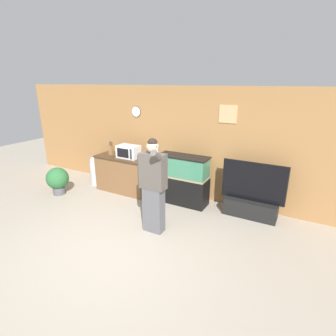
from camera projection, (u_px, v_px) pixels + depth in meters
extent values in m
plane|color=gray|center=(113.00, 246.00, 4.49)|extent=(18.00, 18.00, 0.00)
cube|color=olive|center=(180.00, 143.00, 6.23)|extent=(10.00, 0.06, 2.60)
cube|color=tan|center=(228.00, 114.00, 5.46)|extent=(0.38, 0.02, 0.37)
cylinder|color=white|center=(136.00, 112.00, 6.54)|extent=(0.25, 0.03, 0.25)
cylinder|color=black|center=(136.00, 112.00, 6.55)|extent=(0.27, 0.01, 0.27)
cube|color=brown|center=(124.00, 174.00, 6.66)|extent=(1.39, 0.62, 0.87)
cube|color=#3D2A19|center=(123.00, 157.00, 6.51)|extent=(1.43, 0.66, 0.03)
cube|color=silver|center=(129.00, 152.00, 6.37)|extent=(0.54, 0.33, 0.31)
cube|color=black|center=(123.00, 153.00, 6.24)|extent=(0.33, 0.01, 0.21)
cube|color=#2D2D33|center=(131.00, 154.00, 6.14)|extent=(0.05, 0.01, 0.24)
cube|color=brown|center=(111.00, 150.00, 6.62)|extent=(0.10, 0.10, 0.23)
cylinder|color=black|center=(110.00, 144.00, 6.59)|extent=(0.02, 0.02, 0.11)
cylinder|color=black|center=(111.00, 144.00, 6.58)|extent=(0.02, 0.02, 0.08)
cylinder|color=black|center=(112.00, 145.00, 6.56)|extent=(0.02, 0.02, 0.07)
cylinder|color=black|center=(111.00, 143.00, 6.62)|extent=(0.02, 0.02, 0.10)
cylinder|color=black|center=(112.00, 144.00, 6.61)|extent=(0.02, 0.02, 0.09)
cube|color=black|center=(183.00, 190.00, 6.02)|extent=(1.15, 0.45, 0.63)
cube|color=#937F5B|center=(183.00, 176.00, 5.91)|extent=(1.12, 0.44, 0.04)
cube|color=#387556|center=(183.00, 167.00, 5.84)|extent=(1.11, 0.44, 0.48)
cube|color=black|center=(183.00, 156.00, 5.76)|extent=(1.15, 0.45, 0.03)
cube|color=black|center=(250.00, 208.00, 5.45)|extent=(1.06, 0.40, 0.36)
cube|color=black|center=(253.00, 182.00, 5.27)|extent=(1.25, 0.05, 0.79)
cube|color=black|center=(254.00, 182.00, 5.29)|extent=(1.28, 0.01, 0.82)
cube|color=#515156|center=(154.00, 210.00, 4.84)|extent=(0.37, 0.21, 0.86)
cube|color=#4C4742|center=(153.00, 171.00, 4.60)|extent=(0.47, 0.22, 0.65)
sphere|color=tan|center=(153.00, 147.00, 4.46)|extent=(0.22, 0.22, 0.22)
sphere|color=black|center=(153.00, 143.00, 4.44)|extent=(0.18, 0.18, 0.18)
cylinder|color=#4C4742|center=(141.00, 171.00, 4.73)|extent=(0.12, 0.12, 0.61)
cylinder|color=#4C4742|center=(158.00, 157.00, 4.30)|extent=(0.11, 0.34, 0.28)
cylinder|color=white|center=(157.00, 151.00, 4.25)|extent=(0.02, 0.06, 0.11)
cylinder|color=#2856B2|center=(156.00, 147.00, 4.21)|extent=(0.02, 0.03, 0.05)
cylinder|color=#4C4C51|center=(59.00, 190.00, 6.54)|extent=(0.29, 0.29, 0.19)
sphere|color=#286033|center=(57.00, 178.00, 6.44)|extent=(0.54, 0.54, 0.54)
cylinder|color=#B7B7BC|center=(96.00, 173.00, 7.10)|extent=(0.30, 0.30, 0.62)
sphere|color=#ADADB2|center=(95.00, 161.00, 6.99)|extent=(0.28, 0.28, 0.28)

